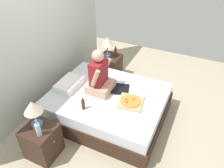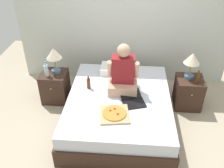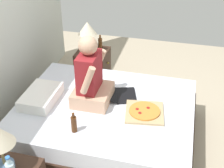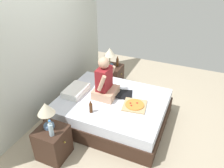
{
  "view_description": "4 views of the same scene",
  "coord_description": "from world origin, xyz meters",
  "px_view_note": "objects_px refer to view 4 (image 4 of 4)",
  "views": [
    {
      "loc": [
        -2.63,
        -1.33,
        2.86
      ],
      "look_at": [
        -0.08,
        -0.13,
        0.8
      ],
      "focal_mm": 35.0,
      "sensor_mm": 36.0,
      "label": 1
    },
    {
      "loc": [
        0.13,
        -3.07,
        2.76
      ],
      "look_at": [
        -0.1,
        -0.1,
        0.78
      ],
      "focal_mm": 40.0,
      "sensor_mm": 36.0,
      "label": 2
    },
    {
      "loc": [
        -2.69,
        -0.76,
        2.53
      ],
      "look_at": [
        0.06,
        -0.06,
        0.75
      ],
      "focal_mm": 50.0,
      "sensor_mm": 36.0,
      "label": 3
    },
    {
      "loc": [
        -3.03,
        -1.32,
        2.82
      ],
      "look_at": [
        0.01,
        0.01,
        0.82
      ],
      "focal_mm": 35.0,
      "sensor_mm": 36.0,
      "label": 4
    }
  ],
  "objects_px": {
    "water_bottle": "(51,129)",
    "laptop": "(123,94)",
    "nightstand_left": "(53,143)",
    "lamp_on_right_nightstand": "(110,53)",
    "beer_bottle": "(117,62)",
    "person_seated": "(105,83)",
    "bed": "(112,110)",
    "nightstand_right": "(112,76)",
    "lamp_on_left_nightstand": "(46,110)",
    "pizza_box": "(135,105)",
    "beer_bottle_on_bed": "(91,108)"
  },
  "relations": [
    {
      "from": "pizza_box",
      "to": "laptop",
      "type": "bearing_deg",
      "value": 52.16
    },
    {
      "from": "lamp_on_left_nightstand",
      "to": "laptop",
      "type": "xyz_separation_m",
      "value": [
        1.33,
        -0.68,
        -0.35
      ]
    },
    {
      "from": "water_bottle",
      "to": "nightstand_right",
      "type": "height_order",
      "value": "water_bottle"
    },
    {
      "from": "person_seated",
      "to": "pizza_box",
      "type": "height_order",
      "value": "person_seated"
    },
    {
      "from": "bed",
      "to": "laptop",
      "type": "xyz_separation_m",
      "value": [
        0.21,
        -0.12,
        0.27
      ]
    },
    {
      "from": "bed",
      "to": "pizza_box",
      "type": "bearing_deg",
      "value": -95.46
    },
    {
      "from": "pizza_box",
      "to": "lamp_on_right_nightstand",
      "type": "bearing_deg",
      "value": 40.44
    },
    {
      "from": "bed",
      "to": "laptop",
      "type": "relative_size",
      "value": 4.07
    },
    {
      "from": "nightstand_right",
      "to": "beer_bottle_on_bed",
      "type": "distance_m",
      "value": 1.72
    },
    {
      "from": "nightstand_left",
      "to": "nightstand_right",
      "type": "xyz_separation_m",
      "value": [
        2.33,
        0.0,
        0.0
      ]
    },
    {
      "from": "nightstand_left",
      "to": "beer_bottle",
      "type": "distance_m",
      "value": 2.43
    },
    {
      "from": "nightstand_left",
      "to": "water_bottle",
      "type": "bearing_deg",
      "value": -131.65
    },
    {
      "from": "water_bottle",
      "to": "beer_bottle_on_bed",
      "type": "distance_m",
      "value": 0.79
    },
    {
      "from": "water_bottle",
      "to": "beer_bottle_on_bed",
      "type": "bearing_deg",
      "value": -17.77
    },
    {
      "from": "water_bottle",
      "to": "lamp_on_right_nightstand",
      "type": "xyz_separation_m",
      "value": [
        2.38,
        0.14,
        0.22
      ]
    },
    {
      "from": "lamp_on_left_nightstand",
      "to": "beer_bottle",
      "type": "relative_size",
      "value": 1.96
    },
    {
      "from": "water_bottle",
      "to": "nightstand_right",
      "type": "relative_size",
      "value": 0.51
    },
    {
      "from": "bed",
      "to": "nightstand_left",
      "type": "height_order",
      "value": "nightstand_left"
    },
    {
      "from": "water_bottle",
      "to": "lamp_on_left_nightstand",
      "type": "bearing_deg",
      "value": 49.4
    },
    {
      "from": "nightstand_right",
      "to": "nightstand_left",
      "type": "bearing_deg",
      "value": 180.0
    },
    {
      "from": "lamp_on_right_nightstand",
      "to": "laptop",
      "type": "height_order",
      "value": "lamp_on_right_nightstand"
    },
    {
      "from": "person_seated",
      "to": "bed",
      "type": "bearing_deg",
      "value": -105.0
    },
    {
      "from": "lamp_on_right_nightstand",
      "to": "laptop",
      "type": "xyz_separation_m",
      "value": [
        -0.93,
        -0.68,
        -0.35
      ]
    },
    {
      "from": "nightstand_left",
      "to": "person_seated",
      "type": "height_order",
      "value": "person_seated"
    },
    {
      "from": "water_bottle",
      "to": "person_seated",
      "type": "distance_m",
      "value": 1.32
    },
    {
      "from": "person_seated",
      "to": "laptop",
      "type": "bearing_deg",
      "value": -61.01
    },
    {
      "from": "beer_bottle",
      "to": "person_seated",
      "type": "relative_size",
      "value": 0.29
    },
    {
      "from": "nightstand_left",
      "to": "person_seated",
      "type": "bearing_deg",
      "value": -15.6
    },
    {
      "from": "nightstand_left",
      "to": "water_bottle",
      "type": "relative_size",
      "value": 1.96
    },
    {
      "from": "beer_bottle",
      "to": "laptop",
      "type": "xyz_separation_m",
      "value": [
        -1.03,
        -0.53,
        -0.12
      ]
    },
    {
      "from": "lamp_on_left_nightstand",
      "to": "beer_bottle",
      "type": "height_order",
      "value": "lamp_on_left_nightstand"
    },
    {
      "from": "bed",
      "to": "nightstand_right",
      "type": "bearing_deg",
      "value": 23.51
    },
    {
      "from": "water_bottle",
      "to": "laptop",
      "type": "distance_m",
      "value": 1.56
    },
    {
      "from": "person_seated",
      "to": "pizza_box",
      "type": "xyz_separation_m",
      "value": [
        -0.09,
        -0.62,
        -0.27
      ]
    },
    {
      "from": "person_seated",
      "to": "beer_bottle_on_bed",
      "type": "xyz_separation_m",
      "value": [
        -0.54,
        0.01,
        -0.2
      ]
    },
    {
      "from": "lamp_on_right_nightstand",
      "to": "person_seated",
      "type": "relative_size",
      "value": 0.58
    },
    {
      "from": "bed",
      "to": "pizza_box",
      "type": "height_order",
      "value": "pizza_box"
    },
    {
      "from": "nightstand_left",
      "to": "beer_bottle_on_bed",
      "type": "xyz_separation_m",
      "value": [
        0.67,
        -0.33,
        0.32
      ]
    },
    {
      "from": "beer_bottle",
      "to": "laptop",
      "type": "relative_size",
      "value": 0.47
    },
    {
      "from": "water_bottle",
      "to": "nightstand_right",
      "type": "bearing_deg",
      "value": 2.14
    },
    {
      "from": "nightstand_left",
      "to": "person_seated",
      "type": "relative_size",
      "value": 0.69
    },
    {
      "from": "bed",
      "to": "beer_bottle_on_bed",
      "type": "height_order",
      "value": "beer_bottle_on_bed"
    },
    {
      "from": "nightstand_left",
      "to": "laptop",
      "type": "bearing_deg",
      "value": -24.7
    },
    {
      "from": "nightstand_left",
      "to": "nightstand_right",
      "type": "height_order",
      "value": "same"
    },
    {
      "from": "lamp_on_right_nightstand",
      "to": "beer_bottle",
      "type": "height_order",
      "value": "lamp_on_right_nightstand"
    },
    {
      "from": "nightstand_right",
      "to": "beer_bottle_on_bed",
      "type": "relative_size",
      "value": 2.46
    },
    {
      "from": "beer_bottle",
      "to": "water_bottle",
      "type": "bearing_deg",
      "value": 179.77
    },
    {
      "from": "water_bottle",
      "to": "person_seated",
      "type": "bearing_deg",
      "value": -10.88
    },
    {
      "from": "water_bottle",
      "to": "laptop",
      "type": "bearing_deg",
      "value": -20.44
    },
    {
      "from": "lamp_on_right_nightstand",
      "to": "beer_bottle_on_bed",
      "type": "relative_size",
      "value": 2.05
    }
  ]
}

